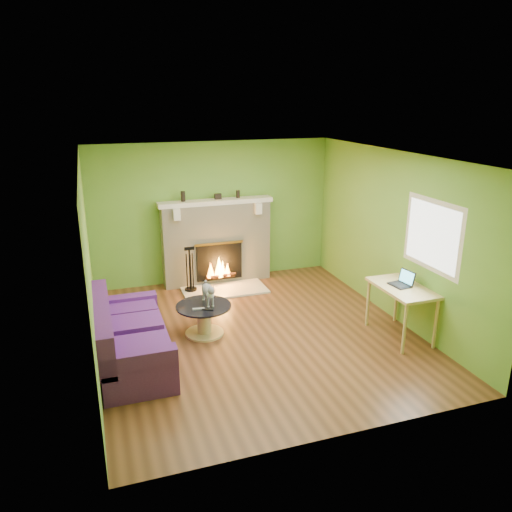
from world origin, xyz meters
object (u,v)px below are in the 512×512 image
Objects in this scene: cat at (208,292)px; sofa at (128,339)px; desk at (402,293)px; coffee_table at (204,317)px.

sofa is at bearing -156.57° from cat.
cat is (-2.61, 1.03, -0.05)m from desk.
coffee_table is 2.89m from desk.
sofa is 1.23m from coffee_table.
coffee_table is 0.38m from cat.
desk is (2.69, -0.98, 0.42)m from coffee_table.
coffee_table is at bearing 23.76° from sofa.
sofa is 3.85m from desk.
sofa reaches higher than cat.
coffee_table is 1.47× the size of cat.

